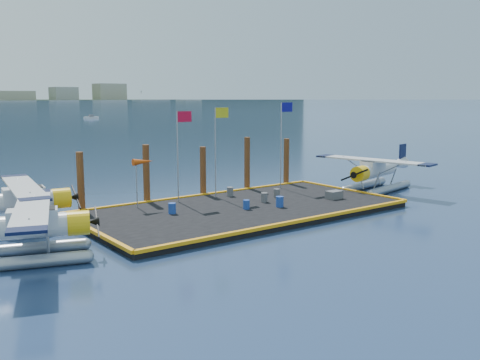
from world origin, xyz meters
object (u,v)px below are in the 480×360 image
object	(u,v)px
drum_3	(246,205)
drum_4	(277,193)
piling_2	(203,173)
piling_4	(286,163)
piling_1	(146,176)
flagpole_blue	(283,132)
seaplane_b	(17,205)
flagpole_yellow	(218,138)
piling_3	(247,165)
piling_0	(81,184)
crate	(334,195)
seaplane_a	(24,231)
drum_5	(230,192)
drum_1	(280,202)
drum_2	(264,197)
flagpole_red	(180,142)
seaplane_d	(375,173)
drum_0	(172,208)
windsock	(143,163)

from	to	relation	value
drum_3	drum_4	xyz separation A→B (m)	(4.01, 1.75, 0.02)
piling_2	piling_4	distance (m)	8.00
piling_1	flagpole_blue	bearing A→B (deg)	-8.51
flagpole_blue	seaplane_b	bearing A→B (deg)	179.97
piling_1	piling_2	distance (m)	4.50
flagpole_yellow	flagpole_blue	distance (m)	6.00
piling_4	piling_2	bearing A→B (deg)	180.00
seaplane_b	piling_3	distance (m)	17.31
piling_0	crate	bearing A→B (deg)	-24.67
drum_3	crate	xyz separation A→B (m)	(6.93, -0.90, -0.02)
drum_3	piling_1	xyz separation A→B (m)	(-3.76, 6.08, 1.41)
drum_3	piling_1	distance (m)	7.29
crate	piling_0	distance (m)	16.77
seaplane_b	flagpole_blue	xyz separation A→B (m)	(19.42, -0.01, 3.23)
seaplane_a	drum_5	xyz separation A→B (m)	(15.45, 5.65, -0.72)
drum_1	flagpole_blue	bearing A→B (deg)	47.28
seaplane_a	drum_3	bearing A→B (deg)	114.46
drum_4	piling_3	bearing A→B (deg)	80.43
crate	drum_5	bearing A→B (deg)	135.92
drum_4	drum_5	bearing A→B (deg)	133.64
drum_2	piling_1	xyz separation A→B (m)	(-6.08, 5.02, 1.39)
drum_1	crate	distance (m)	4.83
crate	flagpole_yellow	distance (m)	8.92
seaplane_a	flagpole_red	bearing A→B (deg)	135.37
seaplane_a	drum_4	bearing A→B (deg)	118.60
seaplane_d	crate	distance (m)	6.56
seaplane_d	piling_3	bearing A→B (deg)	46.20
drum_3	drum_5	bearing A→B (deg)	67.29
drum_1	crate	size ratio (longest dim) A/B	0.63
flagpole_yellow	piling_3	distance (m)	4.75
seaplane_b	drum_4	xyz separation A→B (m)	(16.49, -2.74, -0.75)
seaplane_b	drum_1	distance (m)	15.52
drum_3	flagpole_blue	xyz separation A→B (m)	(6.93, 4.48, 4.00)
piling_0	piling_3	xyz separation A→B (m)	(13.00, 0.00, 0.15)
seaplane_a	drum_0	xyz separation A→B (m)	(9.36, 3.18, -0.72)
drum_1	crate	bearing A→B (deg)	-1.79
piling_0	piling_4	size ratio (longest dim) A/B	1.00
drum_1	flagpole_red	bearing A→B (deg)	128.51
drum_1	piling_4	distance (m)	9.60
seaplane_d	drum_3	distance (m)	13.28
drum_0	piling_2	distance (m)	6.84
drum_5	piling_3	distance (m)	3.85
windsock	piling_3	world-z (taller)	piling_3
drum_4	piling_2	xyz separation A→B (m)	(-3.27, 4.33, 1.19)
seaplane_d	flagpole_blue	bearing A→B (deg)	47.66
seaplane_d	piling_2	world-z (taller)	piling_2
crate	drum_1	bearing A→B (deg)	178.21
drum_1	windsock	xyz separation A→B (m)	(-6.89, 5.23, 2.49)
piling_1	flagpole_red	bearing A→B (deg)	-43.15
drum_4	crate	bearing A→B (deg)	-42.18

